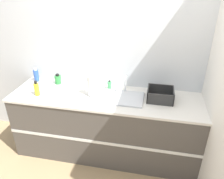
{
  "coord_description": "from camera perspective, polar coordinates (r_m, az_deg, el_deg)",
  "views": [
    {
      "loc": [
        0.55,
        -1.96,
        2.21
      ],
      "look_at": [
        0.09,
        0.3,
        1.0
      ],
      "focal_mm": 35.0,
      "sensor_mm": 36.0,
      "label": 1
    }
  ],
  "objects": [
    {
      "name": "bottle_yellow",
      "position": [
        2.85,
        -19.07,
        0.13
      ],
      "size": [
        0.06,
        0.06,
        0.19
      ],
      "color": "yellow",
      "rests_on": "counter_cabinet"
    },
    {
      "name": "counter_cabinet",
      "position": [
        2.95,
        -1.61,
        -9.24
      ],
      "size": [
        2.39,
        0.7,
        0.88
      ],
      "color": "#514C47",
      "rests_on": "ground_plane"
    },
    {
      "name": "bottle_green",
      "position": [
        3.1,
        -13.96,
        2.59
      ],
      "size": [
        0.08,
        0.08,
        0.14
      ],
      "color": "#2D8C3D",
      "rests_on": "counter_cabinet"
    },
    {
      "name": "bottle_blue",
      "position": [
        3.25,
        -19.18,
        3.51
      ],
      "size": [
        0.07,
        0.07,
        0.2
      ],
      "color": "#2D56B7",
      "rests_on": "counter_cabinet"
    },
    {
      "name": "soap_dispenser",
      "position": [
        2.86,
        -0.67,
        1.14
      ],
      "size": [
        0.05,
        0.05,
        0.12
      ],
      "color": "#4CB266",
      "rests_on": "counter_cabinet"
    },
    {
      "name": "paper_towel_roll",
      "position": [
        2.68,
        -5.23,
        1.02
      ],
      "size": [
        0.11,
        0.11,
        0.27
      ],
      "color": "#4C4C51",
      "rests_on": "counter_cabinet"
    },
    {
      "name": "wall_right",
      "position": [
        2.56,
        25.71,
        3.88
      ],
      "size": [
        0.06,
        2.67,
        2.6
      ],
      "color": "silver",
      "rests_on": "ground_plane"
    },
    {
      "name": "sink",
      "position": [
        2.66,
        2.97,
        -2.0
      ],
      "size": [
        0.49,
        0.37,
        0.24
      ],
      "color": "silver",
      "rests_on": "counter_cabinet"
    },
    {
      "name": "wall_back",
      "position": [
        2.87,
        -0.17,
        9.05
      ],
      "size": [
        4.77,
        0.06,
        2.6
      ],
      "color": "silver",
      "rests_on": "ground_plane"
    },
    {
      "name": "ground_plane",
      "position": [
        3.01,
        -3.02,
        -19.8
      ],
      "size": [
        12.0,
        12.0,
        0.0
      ],
      "primitive_type": "plane",
      "color": "tan"
    },
    {
      "name": "dish_rack",
      "position": [
        2.68,
        12.46,
        -1.63
      ],
      "size": [
        0.31,
        0.27,
        0.14
      ],
      "color": "#2D2D2D",
      "rests_on": "counter_cabinet"
    }
  ]
}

